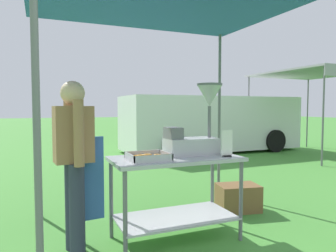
{
  "coord_description": "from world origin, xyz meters",
  "views": [
    {
      "loc": [
        -1.32,
        -2.03,
        1.37
      ],
      "look_at": [
        -0.03,
        1.07,
        1.17
      ],
      "focal_mm": 33.33,
      "sensor_mm": 36.0,
      "label": 1
    }
  ],
  "objects": [
    {
      "name": "donut_tray",
      "position": [
        -0.35,
        0.79,
        0.88
      ],
      "size": [
        0.39,
        0.34,
        0.07
      ],
      "color": "#B7B7BC",
      "rests_on": "donut_cart"
    },
    {
      "name": "vendor",
      "position": [
        -1.02,
        0.95,
        0.9
      ],
      "size": [
        0.46,
        0.54,
        1.61
      ],
      "color": "#2D3347",
      "rests_on": "ground"
    },
    {
      "name": "ground_plane",
      "position": [
        0.0,
        6.0,
        0.0
      ],
      "size": [
        70.0,
        70.0,
        0.0
      ],
      "primitive_type": "plane",
      "color": "#478E38"
    },
    {
      "name": "donut_fryer",
      "position": [
        0.24,
        0.94,
        1.15
      ],
      "size": [
        0.64,
        0.28,
        0.77
      ],
      "color": "#B7B7BC",
      "rests_on": "donut_cart"
    },
    {
      "name": "menu_sign",
      "position": [
        0.47,
        0.68,
        0.98
      ],
      "size": [
        0.13,
        0.05,
        0.27
      ],
      "color": "black",
      "rests_on": "donut_cart"
    },
    {
      "name": "supply_crate",
      "position": [
        1.1,
        1.36,
        0.17
      ],
      "size": [
        0.59,
        0.46,
        0.35
      ],
      "color": "brown",
      "rests_on": "ground"
    },
    {
      "name": "van_white",
      "position": [
        3.66,
        6.4,
        0.88
      ],
      "size": [
        5.48,
        2.15,
        1.69
      ],
      "color": "white",
      "rests_on": "ground"
    },
    {
      "name": "neighbour_tent",
      "position": [
        6.0,
        4.58,
        2.29
      ],
      "size": [
        2.66,
        2.98,
        2.37
      ],
      "color": "slate",
      "rests_on": "ground"
    },
    {
      "name": "donut_cart",
      "position": [
        -0.03,
        0.87,
        0.62
      ],
      "size": [
        1.32,
        0.67,
        0.86
      ],
      "color": "#B7B7BC",
      "rests_on": "ground"
    },
    {
      "name": "stall_canopy",
      "position": [
        -0.03,
        0.96,
        2.43
      ],
      "size": [
        2.8,
        2.41,
        2.52
      ],
      "color": "slate",
      "rests_on": "ground"
    }
  ]
}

